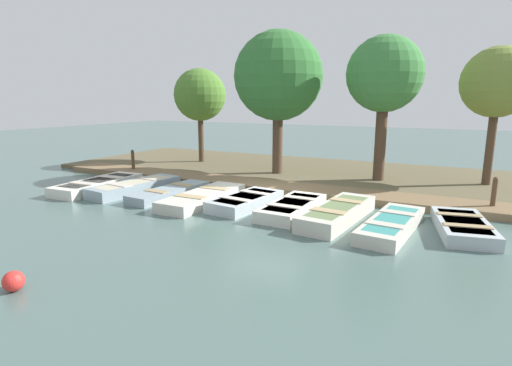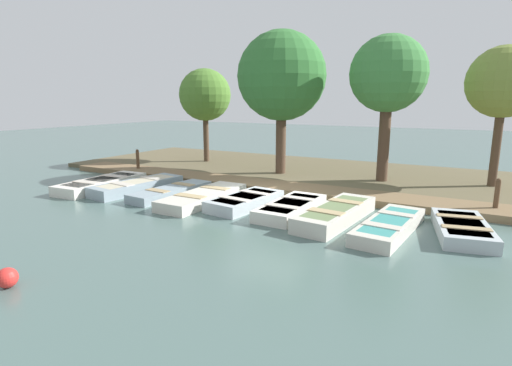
% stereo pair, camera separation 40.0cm
% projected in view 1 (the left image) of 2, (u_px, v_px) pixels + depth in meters
% --- Properties ---
extents(ground_plane, '(80.00, 80.00, 0.00)m').
position_uv_depth(ground_plane, '(270.00, 199.00, 13.60)').
color(ground_plane, '#4C6660').
extents(shore_bank, '(8.00, 24.00, 0.17)m').
position_uv_depth(shore_bank, '(318.00, 173.00, 17.93)').
color(shore_bank, brown).
rests_on(shore_bank, ground_plane).
extents(dock_walkway, '(1.52, 21.09, 0.23)m').
position_uv_depth(dock_walkway, '(285.00, 188.00, 14.72)').
color(dock_walkway, brown).
rests_on(dock_walkway, ground_plane).
extents(rowboat_0, '(3.65, 1.47, 0.39)m').
position_uv_depth(rowboat_0, '(98.00, 185.00, 14.96)').
color(rowboat_0, silver).
rests_on(rowboat_0, ground_plane).
extents(rowboat_1, '(3.63, 1.52, 0.40)m').
position_uv_depth(rowboat_1, '(135.00, 187.00, 14.57)').
color(rowboat_1, '#8C9EA8').
rests_on(rowboat_1, ground_plane).
extents(rowboat_2, '(3.33, 1.18, 0.33)m').
position_uv_depth(rowboat_2, '(170.00, 192.00, 13.88)').
color(rowboat_2, '#8C9EA8').
rests_on(rowboat_2, ground_plane).
extents(rowboat_3, '(3.59, 1.16, 0.37)m').
position_uv_depth(rowboat_3, '(203.00, 197.00, 13.05)').
color(rowboat_3, beige).
rests_on(rowboat_3, ground_plane).
extents(rowboat_4, '(2.82, 1.50, 0.38)m').
position_uv_depth(rowboat_4, '(246.00, 201.00, 12.54)').
color(rowboat_4, '#B2BCC1').
rests_on(rowboat_4, ground_plane).
extents(rowboat_5, '(2.91, 1.17, 0.37)m').
position_uv_depth(rowboat_5, '(292.00, 207.00, 11.81)').
color(rowboat_5, silver).
rests_on(rowboat_5, ground_plane).
extents(rowboat_6, '(3.55, 1.38, 0.44)m').
position_uv_depth(rowboat_6, '(338.00, 213.00, 11.11)').
color(rowboat_6, beige).
rests_on(rowboat_6, ground_plane).
extents(rowboat_7, '(3.35, 1.31, 0.36)m').
position_uv_depth(rowboat_7, '(392.00, 224.00, 10.21)').
color(rowboat_7, beige).
rests_on(rowboat_7, ground_plane).
extents(rowboat_8, '(2.81, 1.67, 0.35)m').
position_uv_depth(rowboat_8, '(463.00, 226.00, 10.06)').
color(rowboat_8, '#B2BCC1').
rests_on(rowboat_8, ground_plane).
extents(mooring_post_near, '(0.14, 0.14, 1.10)m').
position_uv_depth(mooring_post_near, '(133.00, 162.00, 18.13)').
color(mooring_post_near, brown).
rests_on(mooring_post_near, ground_plane).
extents(mooring_post_far, '(0.14, 0.14, 1.10)m').
position_uv_depth(mooring_post_far, '(494.00, 195.00, 11.74)').
color(mooring_post_far, brown).
rests_on(mooring_post_far, ground_plane).
extents(buoy, '(0.37, 0.37, 0.37)m').
position_uv_depth(buoy, '(13.00, 281.00, 6.99)').
color(buoy, red).
rests_on(buoy, ground_plane).
extents(park_tree_far_left, '(2.61, 2.61, 4.87)m').
position_uv_depth(park_tree_far_left, '(200.00, 95.00, 20.09)').
color(park_tree_far_left, '#4C3828').
rests_on(park_tree_far_left, ground_plane).
extents(park_tree_left, '(3.71, 3.71, 6.14)m').
position_uv_depth(park_tree_left, '(278.00, 77.00, 16.65)').
color(park_tree_left, '#4C3828').
rests_on(park_tree_left, ground_plane).
extents(park_tree_center, '(2.89, 2.89, 5.72)m').
position_uv_depth(park_tree_center, '(385.00, 76.00, 15.13)').
color(park_tree_center, '#4C3828').
rests_on(park_tree_center, ground_plane).
extents(park_tree_right, '(2.53, 2.53, 5.20)m').
position_uv_depth(park_tree_right, '(498.00, 83.00, 14.32)').
color(park_tree_right, '#4C3828').
rests_on(park_tree_right, ground_plane).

